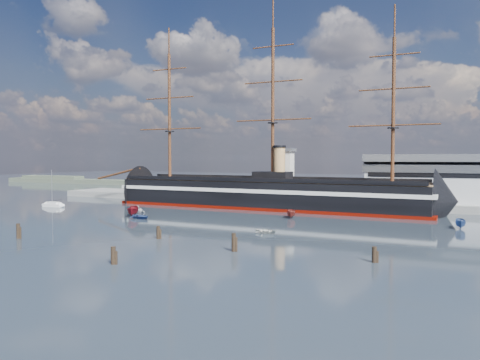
% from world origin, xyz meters
% --- Properties ---
extents(ground, '(600.00, 600.00, 0.00)m').
position_xyz_m(ground, '(0.00, 40.00, 0.00)').
color(ground, '#1F252F').
rests_on(ground, ground).
extents(quay, '(180.00, 18.00, 2.00)m').
position_xyz_m(quay, '(10.00, 76.00, 0.00)').
color(quay, slate).
rests_on(quay, ground).
extents(quay_tower, '(5.00, 5.00, 15.00)m').
position_xyz_m(quay_tower, '(3.00, 73.00, 9.75)').
color(quay_tower, silver).
rests_on(quay_tower, ground).
extents(shoreline, '(120.00, 10.00, 4.00)m').
position_xyz_m(shoreline, '(-139.23, 135.00, 1.45)').
color(shoreline, '#3F4C38').
rests_on(shoreline, ground).
extents(warship, '(113.12, 19.02, 53.94)m').
position_xyz_m(warship, '(-0.07, 60.00, 4.04)').
color(warship, black).
rests_on(warship, ground).
extents(sailboat, '(6.66, 2.08, 10.59)m').
position_xyz_m(sailboat, '(-54.67, 36.61, 0.67)').
color(sailboat, silver).
rests_on(sailboat, ground).
extents(motorboat_a, '(7.73, 5.96, 2.94)m').
position_xyz_m(motorboat_a, '(-20.14, 28.70, 0.00)').
color(motorboat_a, maroon).
rests_on(motorboat_a, ground).
extents(motorboat_b, '(2.26, 3.60, 1.57)m').
position_xyz_m(motorboat_b, '(-15.85, 26.03, 0.00)').
color(motorboat_b, navy).
rests_on(motorboat_b, ground).
extents(motorboat_c, '(6.45, 3.70, 2.43)m').
position_xyz_m(motorboat_c, '(15.33, 41.90, 0.00)').
color(motorboat_c, maroon).
rests_on(motorboat_c, ground).
extents(motorboat_d, '(4.79, 6.36, 2.14)m').
position_xyz_m(motorboat_d, '(-23.09, 34.69, 0.00)').
color(motorboat_d, white).
rests_on(motorboat_d, ground).
extents(motorboat_e, '(1.65, 2.85, 1.25)m').
position_xyz_m(motorboat_e, '(18.32, 18.73, 0.00)').
color(motorboat_e, silver).
rests_on(motorboat_e, ground).
extents(motorboat_f, '(6.08, 2.37, 2.41)m').
position_xyz_m(motorboat_f, '(51.20, 40.31, 0.00)').
color(motorboat_f, '#304C86').
rests_on(motorboat_f, ground).
extents(piling_near_left, '(0.64, 0.64, 3.32)m').
position_xyz_m(piling_near_left, '(-18.76, -4.86, 0.00)').
color(piling_near_left, black).
rests_on(piling_near_left, ground).
extents(piling_near_mid, '(0.64, 0.64, 3.06)m').
position_xyz_m(piling_near_mid, '(9.52, -13.54, 0.00)').
color(piling_near_mid, black).
rests_on(piling_near_mid, ground).
extents(piling_near_right, '(0.64, 0.64, 3.47)m').
position_xyz_m(piling_near_right, '(20.20, 0.84, 0.00)').
color(piling_near_right, black).
rests_on(piling_near_right, ground).
extents(piling_far_right, '(0.64, 0.64, 2.84)m').
position_xyz_m(piling_far_right, '(40.55, 2.11, 0.00)').
color(piling_far_right, black).
rests_on(piling_far_right, ground).
extents(piling_extra, '(0.64, 0.64, 2.94)m').
position_xyz_m(piling_extra, '(3.55, 5.19, 0.00)').
color(piling_extra, black).
rests_on(piling_extra, ground).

